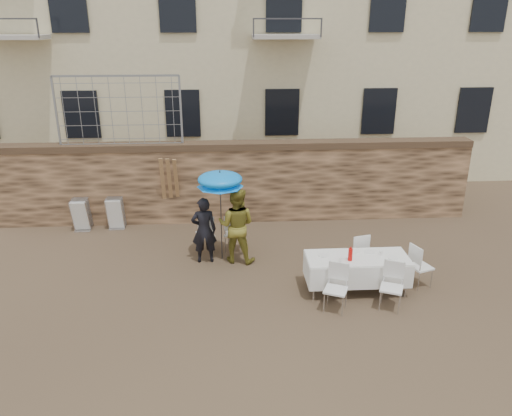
{
  "coord_description": "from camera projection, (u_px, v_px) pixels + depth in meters",
  "views": [
    {
      "loc": [
        -0.24,
        -8.19,
        5.39
      ],
      "look_at": [
        0.4,
        2.2,
        1.4
      ],
      "focal_mm": 35.0,
      "sensor_mm": 36.0,
      "label": 1
    }
  ],
  "objects": [
    {
      "name": "chair_stack_right",
      "position": [
        117.0,
        211.0,
        13.54
      ],
      "size": [
        0.46,
        0.4,
        0.92
      ],
      "primitive_type": null,
      "color": "white",
      "rests_on": "ground"
    },
    {
      "name": "banquet_table",
      "position": [
        358.0,
        259.0,
        10.28
      ],
      "size": [
        2.1,
        0.85,
        0.78
      ],
      "color": "white",
      "rests_on": "ground"
    },
    {
      "name": "soda_bottle",
      "position": [
        350.0,
        255.0,
        10.06
      ],
      "size": [
        0.09,
        0.09,
        0.26
      ],
      "primitive_type": "cylinder",
      "color": "red",
      "rests_on": "banquet_table"
    },
    {
      "name": "table_chair_front_right",
      "position": [
        392.0,
        287.0,
        9.7
      ],
      "size": [
        0.63,
        0.63,
        0.96
      ],
      "primitive_type": null,
      "rotation": [
        0.0,
        0.0,
        -0.42
      ],
      "color": "white",
      "rests_on": "ground"
    },
    {
      "name": "woman_dress",
      "position": [
        236.0,
        225.0,
        11.5
      ],
      "size": [
        1.03,
        0.89,
        1.8
      ],
      "primitive_type": "imported",
      "rotation": [
        0.0,
        0.0,
        2.87
      ],
      "color": "#AA9E34",
      "rests_on": "ground"
    },
    {
      "name": "umbrella",
      "position": [
        220.0,
        182.0,
        11.21
      ],
      "size": [
        1.06,
        1.06,
        2.03
      ],
      "color": "#3F3F44",
      "rests_on": "ground"
    },
    {
      "name": "ground",
      "position": [
        242.0,
        317.0,
        9.57
      ],
      "size": [
        80.0,
        80.0,
        0.0
      ],
      "primitive_type": "plane",
      "color": "brown",
      "rests_on": "ground"
    },
    {
      "name": "chain_link_fence",
      "position": [
        119.0,
        111.0,
        12.95
      ],
      "size": [
        3.2,
        0.06,
        1.8
      ],
      "primitive_type": null,
      "color": "gray",
      "rests_on": "stone_wall"
    },
    {
      "name": "table_chair_front_left",
      "position": [
        336.0,
        289.0,
        9.63
      ],
      "size": [
        0.63,
        0.63,
        0.96
      ],
      "primitive_type": null,
      "rotation": [
        0.0,
        0.0,
        -0.42
      ],
      "color": "white",
      "rests_on": "ground"
    },
    {
      "name": "stone_wall",
      "position": [
        235.0,
        182.0,
        13.84
      ],
      "size": [
        13.0,
        0.5,
        2.2
      ],
      "primitive_type": "cube",
      "color": "brown",
      "rests_on": "ground"
    },
    {
      "name": "table_chair_side",
      "position": [
        421.0,
        265.0,
        10.54
      ],
      "size": [
        0.61,
        0.61,
        0.96
      ],
      "primitive_type": null,
      "rotation": [
        0.0,
        0.0,
        1.91
      ],
      "color": "white",
      "rests_on": "ground"
    },
    {
      "name": "man_suit",
      "position": [
        204.0,
        230.0,
        11.5
      ],
      "size": [
        0.6,
        0.41,
        1.59
      ],
      "primitive_type": "imported",
      "rotation": [
        0.0,
        0.0,
        3.2
      ],
      "color": "black",
      "rests_on": "ground"
    },
    {
      "name": "couple_chair_right",
      "position": [
        234.0,
        232.0,
        12.16
      ],
      "size": [
        0.58,
        0.58,
        0.96
      ],
      "primitive_type": null,
      "rotation": [
        0.0,
        0.0,
        2.92
      ],
      "color": "white",
      "rests_on": "ground"
    },
    {
      "name": "chair_stack_left",
      "position": [
        83.0,
        212.0,
        13.48
      ],
      "size": [
        0.46,
        0.47,
        0.92
      ],
      "primitive_type": null,
      "color": "white",
      "rests_on": "ground"
    },
    {
      "name": "couple_chair_left",
      "position": [
        205.0,
        233.0,
        12.12
      ],
      "size": [
        0.57,
        0.57,
        0.96
      ],
      "primitive_type": null,
      "rotation": [
        0.0,
        0.0,
        3.34
      ],
      "color": "white",
      "rests_on": "ground"
    },
    {
      "name": "table_chair_back",
      "position": [
        357.0,
        252.0,
        11.12
      ],
      "size": [
        0.58,
        0.58,
        0.96
      ],
      "primitive_type": null,
      "rotation": [
        0.0,
        0.0,
        3.39
      ],
      "color": "white",
      "rests_on": "ground"
    },
    {
      "name": "wood_planks",
      "position": [
        175.0,
        190.0,
        13.5
      ],
      "size": [
        0.7,
        0.2,
        2.0
      ],
      "primitive_type": null,
      "color": "#A37749",
      "rests_on": "ground"
    }
  ]
}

